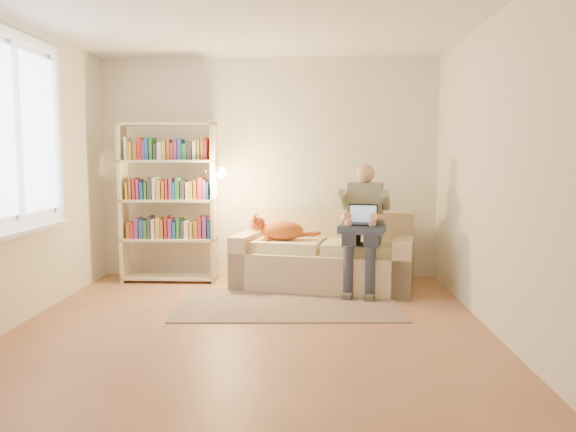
{
  "coord_description": "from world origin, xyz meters",
  "views": [
    {
      "loc": [
        0.49,
        -4.46,
        1.44
      ],
      "look_at": [
        0.28,
        1.0,
        0.86
      ],
      "focal_mm": 35.0,
      "sensor_mm": 36.0,
      "label": 1
    }
  ],
  "objects_px": {
    "sofa": "(324,260)",
    "laptop": "(359,219)",
    "cat": "(280,230)",
    "person": "(364,220)",
    "bookshelf": "(169,194)"
  },
  "relations": [
    {
      "from": "sofa",
      "to": "laptop",
      "type": "relative_size",
      "value": 5.93
    },
    {
      "from": "laptop",
      "to": "cat",
      "type": "bearing_deg",
      "value": 171.15
    },
    {
      "from": "cat",
      "to": "sofa",
      "type": "bearing_deg",
      "value": 14.72
    },
    {
      "from": "person",
      "to": "sofa",
      "type": "bearing_deg",
      "value": 161.71
    },
    {
      "from": "sofa",
      "to": "cat",
      "type": "xyz_separation_m",
      "value": [
        -0.49,
        -0.02,
        0.34
      ]
    },
    {
      "from": "laptop",
      "to": "bookshelf",
      "type": "bearing_deg",
      "value": 178.43
    },
    {
      "from": "sofa",
      "to": "person",
      "type": "bearing_deg",
      "value": -18.29
    },
    {
      "from": "sofa",
      "to": "laptop",
      "type": "distance_m",
      "value": 0.7
    },
    {
      "from": "sofa",
      "to": "laptop",
      "type": "bearing_deg",
      "value": -32.22
    },
    {
      "from": "person",
      "to": "laptop",
      "type": "distance_m",
      "value": 0.12
    },
    {
      "from": "laptop",
      "to": "bookshelf",
      "type": "distance_m",
      "value": 2.2
    },
    {
      "from": "bookshelf",
      "to": "sofa",
      "type": "bearing_deg",
      "value": -5.48
    },
    {
      "from": "person",
      "to": "bookshelf",
      "type": "relative_size",
      "value": 0.74
    },
    {
      "from": "sofa",
      "to": "person",
      "type": "height_order",
      "value": "person"
    },
    {
      "from": "laptop",
      "to": "bookshelf",
      "type": "xyz_separation_m",
      "value": [
        -2.12,
        0.51,
        0.22
      ]
    }
  ]
}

